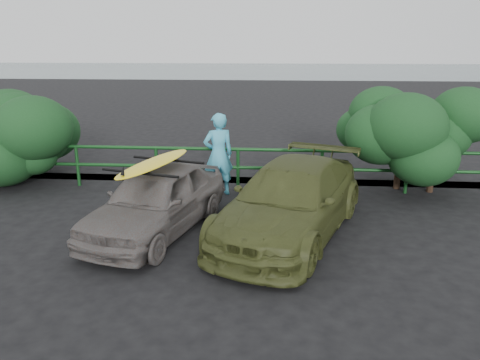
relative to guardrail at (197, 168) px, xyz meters
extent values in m
plane|color=black|center=(0.00, -5.00, -0.52)|extent=(80.00, 80.00, 0.00)
plane|color=slate|center=(0.00, 55.00, -0.52)|extent=(200.00, 200.00, 0.00)
imported|color=#5F5854|center=(-0.30, -2.78, 0.11)|extent=(2.45, 3.96, 1.26)
imported|color=#434A20|center=(2.20, -2.70, 0.14)|extent=(3.36, 4.93, 1.33)
imported|color=#45B1D1|center=(0.58, -0.44, 0.45)|extent=(0.83, 0.70, 1.93)
ellipsoid|color=yellow|center=(-0.30, -2.78, 0.83)|extent=(1.14, 2.44, 0.07)
camera|label=1|loc=(1.90, -10.89, 2.92)|focal=35.00mm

